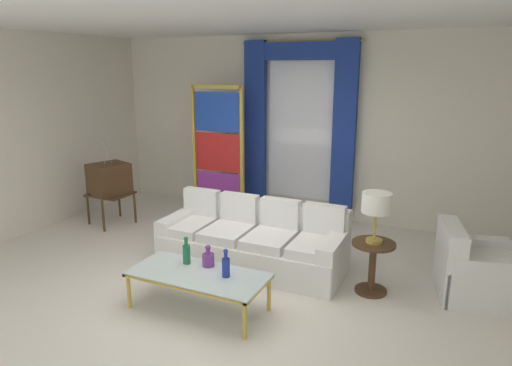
{
  "coord_description": "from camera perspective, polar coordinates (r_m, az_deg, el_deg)",
  "views": [
    {
      "loc": [
        2.36,
        -4.13,
        2.47
      ],
      "look_at": [
        0.01,
        0.9,
        1.05
      ],
      "focal_mm": 31.8,
      "sensor_mm": 36.0,
      "label": 1
    }
  ],
  "objects": [
    {
      "name": "coffee_table",
      "position": [
        4.82,
        -7.32,
        -11.53
      ],
      "size": [
        1.44,
        0.65,
        0.41
      ],
      "color": "silver",
      "rests_on": "ground"
    },
    {
      "name": "armchair_white",
      "position": [
        5.61,
        25.62,
        -10.04
      ],
      "size": [
        0.97,
        0.95,
        0.8
      ],
      "color": "white",
      "rests_on": "ground"
    },
    {
      "name": "table_lamp_brass",
      "position": [
        5.06,
        14.92,
        -2.69
      ],
      "size": [
        0.32,
        0.32,
        0.57
      ],
      "color": "#B29338",
      "rests_on": "round_side_table"
    },
    {
      "name": "bottle_crystal_tall",
      "position": [
        4.92,
        -6.02,
        -9.44
      ],
      "size": [
        0.13,
        0.13,
        0.24
      ],
      "color": "#753384",
      "rests_on": "coffee_table"
    },
    {
      "name": "bottle_blue_decanter",
      "position": [
        4.99,
        -8.74,
        -8.67
      ],
      "size": [
        0.08,
        0.08,
        0.31
      ],
      "color": "#196B3D",
      "rests_on": "coffee_table"
    },
    {
      "name": "round_side_table",
      "position": [
        5.29,
        14.45,
        -9.67
      ],
      "size": [
        0.48,
        0.48,
        0.59
      ],
      "color": "#472D19",
      "rests_on": "ground"
    },
    {
      "name": "vintage_tv",
      "position": [
        7.58,
        -17.98,
        0.35
      ],
      "size": [
        0.67,
        0.72,
        1.35
      ],
      "color": "#472D19",
      "rests_on": "ground"
    },
    {
      "name": "bottle_amber_squat",
      "position": [
        4.65,
        -3.8,
        -10.35
      ],
      "size": [
        0.08,
        0.08,
        0.3
      ],
      "color": "navy",
      "rests_on": "coffee_table"
    },
    {
      "name": "couch_white_long",
      "position": [
        5.85,
        -0.25,
        -7.36
      ],
      "size": [
        2.35,
        0.93,
        0.86
      ],
      "color": "white",
      "rests_on": "ground"
    },
    {
      "name": "ceiling_slab",
      "position": [
        5.5,
        -0.58,
        20.09
      ],
      "size": [
        8.0,
        7.6,
        0.04
      ],
      "primitive_type": "cube",
      "color": "white"
    },
    {
      "name": "curtained_window",
      "position": [
        7.5,
        5.38,
        8.69
      ],
      "size": [
        2.0,
        0.17,
        2.7
      ],
      "color": "white",
      "rests_on": "ground"
    },
    {
      "name": "wall_left",
      "position": [
        7.72,
        -26.72,
        5.6
      ],
      "size": [
        0.12,
        7.0,
        3.0
      ],
      "primitive_type": "cube",
      "color": "silver",
      "rests_on": "ground"
    },
    {
      "name": "peacock_figurine",
      "position": [
        7.16,
        -3.0,
        -3.99
      ],
      "size": [
        0.44,
        0.6,
        0.5
      ],
      "color": "beige",
      "rests_on": "ground"
    },
    {
      "name": "wall_rear",
      "position": [
        7.63,
        6.85,
        6.93
      ],
      "size": [
        8.0,
        0.12,
        3.0
      ],
      "primitive_type": "cube",
      "color": "silver",
      "rests_on": "ground"
    },
    {
      "name": "ground_plane",
      "position": [
        5.36,
        -4.29,
        -13.13
      ],
      "size": [
        16.0,
        16.0,
        0.0
      ],
      "primitive_type": "plane",
      "color": "silver"
    },
    {
      "name": "stained_glass_divider",
      "position": [
        7.58,
        -4.83,
        3.54
      ],
      "size": [
        0.95,
        0.05,
        2.2
      ],
      "color": "gold",
      "rests_on": "ground"
    }
  ]
}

